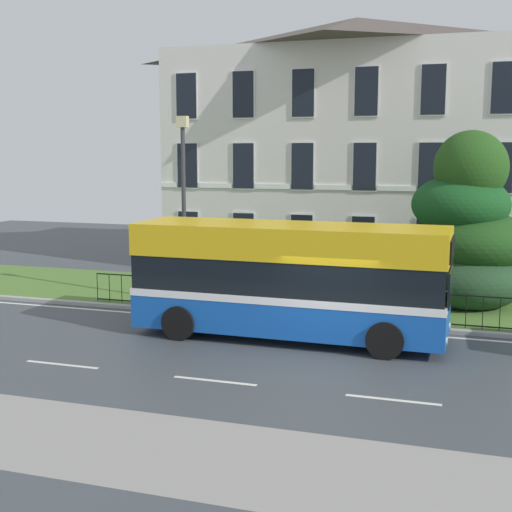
{
  "coord_description": "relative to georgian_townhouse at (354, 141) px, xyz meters",
  "views": [
    {
      "loc": [
        3.45,
        -15.85,
        5.16
      ],
      "look_at": [
        -2.67,
        3.4,
        2.09
      ],
      "focal_mm": 48.38,
      "sensor_mm": 36.0,
      "label": 1
    }
  ],
  "objects": [
    {
      "name": "georgian_townhouse",
      "position": [
        0.0,
        0.0,
        0.0
      ],
      "size": [
        15.28,
        9.86,
        10.98
      ],
      "color": "silver",
      "rests_on": "ground_plane"
    },
    {
      "name": "single_decker_bus",
      "position": [
        0.62,
        -13.81,
        -3.97
      ],
      "size": [
        8.65,
        2.7,
        3.18
      ],
      "rotation": [
        0.0,
        0.0,
        -0.01
      ],
      "color": "#1550B3",
      "rests_on": "ground_plane"
    },
    {
      "name": "litter_bin",
      "position": [
        0.01,
        -10.78,
        -4.93
      ],
      "size": [
        0.47,
        0.47,
        1.16
      ],
      "color": "#23472D",
      "rests_on": "ground_plane"
    },
    {
      "name": "street_lamp_post",
      "position": [
        -3.78,
        -10.94,
        -1.95
      ],
      "size": [
        0.36,
        0.24,
        6.18
      ],
      "color": "#333338",
      "rests_on": "ground_plane"
    },
    {
      "name": "ground_plane",
      "position": [
        1.96,
        -14.99,
        -5.65
      ],
      "size": [
        60.0,
        56.0,
        0.18
      ],
      "color": "#3D4349"
    },
    {
      "name": "evergreen_tree",
      "position": [
        5.23,
        -8.23,
        -3.22
      ],
      "size": [
        4.03,
        4.05,
        5.92
      ],
      "color": "#423328",
      "rests_on": "ground_plane"
    },
    {
      "name": "iron_verge_railing",
      "position": [
        -0.0,
        -11.69,
        -5.01
      ],
      "size": [
        13.41,
        0.04,
        0.97
      ],
      "color": "black",
      "rests_on": "ground_plane"
    }
  ]
}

